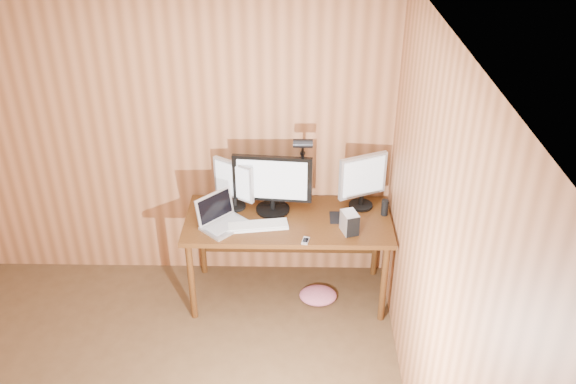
{
  "coord_description": "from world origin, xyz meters",
  "views": [
    {
      "loc": [
        1.0,
        -2.34,
        3.32
      ],
      "look_at": [
        0.93,
        1.58,
        1.02
      ],
      "focal_mm": 38.0,
      "sensor_mm": 36.0,
      "label": 1
    }
  ],
  "objects_px": {
    "desk": "(288,227)",
    "keyboard": "(257,226)",
    "desk_lamp": "(303,160)",
    "laptop": "(221,218)",
    "mouse": "(344,215)",
    "monitor_right": "(363,180)",
    "hard_drive": "(350,223)",
    "speaker": "(385,208)",
    "monitor_left": "(234,183)",
    "phone": "(306,241)",
    "monitor_center": "(272,183)"
  },
  "relations": [
    {
      "from": "hard_drive",
      "to": "desk",
      "type": "bearing_deg",
      "value": 134.17
    },
    {
      "from": "monitor_left",
      "to": "hard_drive",
      "type": "distance_m",
      "value": 0.96
    },
    {
      "from": "laptop",
      "to": "mouse",
      "type": "xyz_separation_m",
      "value": [
        0.94,
        0.11,
        -0.04
      ]
    },
    {
      "from": "monitor_center",
      "to": "speaker",
      "type": "height_order",
      "value": "monitor_center"
    },
    {
      "from": "monitor_left",
      "to": "monitor_right",
      "type": "relative_size",
      "value": 0.9
    },
    {
      "from": "speaker",
      "to": "laptop",
      "type": "bearing_deg",
      "value": -172.77
    },
    {
      "from": "monitor_center",
      "to": "monitor_left",
      "type": "height_order",
      "value": "monitor_center"
    },
    {
      "from": "monitor_right",
      "to": "hard_drive",
      "type": "height_order",
      "value": "monitor_right"
    },
    {
      "from": "desk_lamp",
      "to": "keyboard",
      "type": "bearing_deg",
      "value": -134.39
    },
    {
      "from": "monitor_right",
      "to": "hard_drive",
      "type": "bearing_deg",
      "value": -132.37
    },
    {
      "from": "hard_drive",
      "to": "phone",
      "type": "distance_m",
      "value": 0.36
    },
    {
      "from": "mouse",
      "to": "speaker",
      "type": "height_order",
      "value": "speaker"
    },
    {
      "from": "monitor_center",
      "to": "mouse",
      "type": "distance_m",
      "value": 0.61
    },
    {
      "from": "monitor_left",
      "to": "desk_lamp",
      "type": "distance_m",
      "value": 0.57
    },
    {
      "from": "keyboard",
      "to": "speaker",
      "type": "xyz_separation_m",
      "value": [
        0.99,
        0.19,
        0.05
      ]
    },
    {
      "from": "hard_drive",
      "to": "speaker",
      "type": "relative_size",
      "value": 1.34
    },
    {
      "from": "hard_drive",
      "to": "phone",
      "type": "xyz_separation_m",
      "value": [
        -0.33,
        -0.13,
        -0.08
      ]
    },
    {
      "from": "monitor_left",
      "to": "phone",
      "type": "bearing_deg",
      "value": -8.23
    },
    {
      "from": "speaker",
      "to": "monitor_left",
      "type": "bearing_deg",
      "value": 175.65
    },
    {
      "from": "monitor_left",
      "to": "keyboard",
      "type": "xyz_separation_m",
      "value": [
        0.19,
        -0.28,
        -0.21
      ]
    },
    {
      "from": "monitor_center",
      "to": "laptop",
      "type": "xyz_separation_m",
      "value": [
        -0.39,
        -0.21,
        -0.19
      ]
    },
    {
      "from": "monitor_left",
      "to": "speaker",
      "type": "height_order",
      "value": "monitor_left"
    },
    {
      "from": "hard_drive",
      "to": "phone",
      "type": "bearing_deg",
      "value": -176.07
    },
    {
      "from": "monitor_center",
      "to": "monitor_left",
      "type": "distance_m",
      "value": 0.31
    },
    {
      "from": "monitor_center",
      "to": "hard_drive",
      "type": "relative_size",
      "value": 3.54
    },
    {
      "from": "mouse",
      "to": "desk_lamp",
      "type": "bearing_deg",
      "value": 148.45
    },
    {
      "from": "monitor_right",
      "to": "keyboard",
      "type": "distance_m",
      "value": 0.9
    },
    {
      "from": "desk",
      "to": "keyboard",
      "type": "bearing_deg",
      "value": -141.01
    },
    {
      "from": "keyboard",
      "to": "phone",
      "type": "height_order",
      "value": "keyboard"
    },
    {
      "from": "mouse",
      "to": "desk_lamp",
      "type": "distance_m",
      "value": 0.54
    },
    {
      "from": "hard_drive",
      "to": "keyboard",
      "type": "bearing_deg",
      "value": 157.6
    },
    {
      "from": "phone",
      "to": "speaker",
      "type": "distance_m",
      "value": 0.73
    },
    {
      "from": "monitor_right",
      "to": "monitor_left",
      "type": "bearing_deg",
      "value": 157.39
    },
    {
      "from": "desk_lamp",
      "to": "desk",
      "type": "bearing_deg",
      "value": -124.48
    },
    {
      "from": "laptop",
      "to": "hard_drive",
      "type": "xyz_separation_m",
      "value": [
        0.97,
        -0.08,
        0.02
      ]
    },
    {
      "from": "monitor_right",
      "to": "keyboard",
      "type": "relative_size",
      "value": 0.93
    },
    {
      "from": "monitor_right",
      "to": "desk_lamp",
      "type": "relative_size",
      "value": 0.7
    },
    {
      "from": "hard_drive",
      "to": "desk_lamp",
      "type": "relative_size",
      "value": 0.27
    },
    {
      "from": "desk_lamp",
      "to": "monitor_right",
      "type": "bearing_deg",
      "value": -3.65
    },
    {
      "from": "monitor_center",
      "to": "monitor_right",
      "type": "height_order",
      "value": "monitor_center"
    },
    {
      "from": "desk",
      "to": "desk_lamp",
      "type": "xyz_separation_m",
      "value": [
        0.11,
        0.16,
        0.52
      ]
    },
    {
      "from": "monitor_left",
      "to": "phone",
      "type": "relative_size",
      "value": 4.05
    },
    {
      "from": "desk",
      "to": "hard_drive",
      "type": "bearing_deg",
      "value": -27.85
    },
    {
      "from": "speaker",
      "to": "desk_lamp",
      "type": "bearing_deg",
      "value": 166.48
    },
    {
      "from": "desk_lamp",
      "to": "mouse",
      "type": "bearing_deg",
      "value": -32.38
    },
    {
      "from": "monitor_left",
      "to": "hard_drive",
      "type": "height_order",
      "value": "monitor_left"
    },
    {
      "from": "monitor_center",
      "to": "monitor_left",
      "type": "xyz_separation_m",
      "value": [
        -0.3,
        0.04,
        -0.03
      ]
    },
    {
      "from": "desk",
      "to": "laptop",
      "type": "distance_m",
      "value": 0.56
    },
    {
      "from": "desk",
      "to": "monitor_right",
      "type": "relative_size",
      "value": 3.53
    },
    {
      "from": "monitor_right",
      "to": "laptop",
      "type": "bearing_deg",
      "value": 170.09
    }
  ]
}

